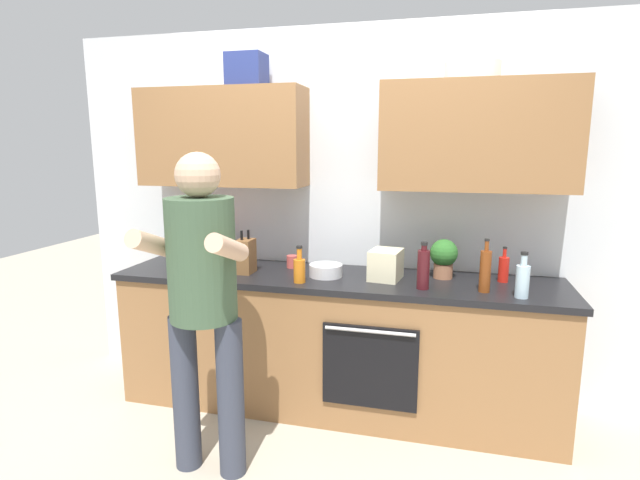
% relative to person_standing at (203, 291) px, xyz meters
% --- Properties ---
extents(ground_plane, '(12.00, 12.00, 0.00)m').
position_rel_person_standing_xyz_m(ground_plane, '(0.50, 0.81, -1.00)').
color(ground_plane, '#B2A893').
extents(back_wall_unit, '(4.00, 0.38, 2.50)m').
position_rel_person_standing_xyz_m(back_wall_unit, '(0.51, 1.09, 0.50)').
color(back_wall_unit, silver).
rests_on(back_wall_unit, ground).
extents(counter, '(2.84, 0.67, 0.90)m').
position_rel_person_standing_xyz_m(counter, '(0.50, 0.81, -0.55)').
color(counter, olive).
rests_on(counter, ground).
extents(person_standing, '(0.49, 0.45, 1.69)m').
position_rel_person_standing_xyz_m(person_standing, '(0.00, 0.00, 0.00)').
color(person_standing, '#383D4C').
rests_on(person_standing, ground).
extents(bottle_juice, '(0.07, 0.07, 0.23)m').
position_rel_person_standing_xyz_m(bottle_juice, '(0.33, 0.62, -0.01)').
color(bottle_juice, orange).
rests_on(bottle_juice, counter).
extents(bottle_wine, '(0.07, 0.07, 0.28)m').
position_rel_person_standing_xyz_m(bottle_wine, '(1.06, 0.66, 0.02)').
color(bottle_wine, '#471419').
rests_on(bottle_wine, counter).
extents(bottle_water, '(0.07, 0.07, 0.26)m').
position_rel_person_standing_xyz_m(bottle_water, '(1.59, 0.62, 0.00)').
color(bottle_water, silver).
rests_on(bottle_water, counter).
extents(bottle_vinegar, '(0.06, 0.06, 0.31)m').
position_rel_person_standing_xyz_m(bottle_vinegar, '(1.40, 0.68, 0.03)').
color(bottle_vinegar, brown).
rests_on(bottle_vinegar, counter).
extents(bottle_hotsauce, '(0.06, 0.06, 0.22)m').
position_rel_person_standing_xyz_m(bottle_hotsauce, '(1.53, 0.94, -0.02)').
color(bottle_hotsauce, red).
rests_on(bottle_hotsauce, counter).
extents(bottle_syrup, '(0.06, 0.06, 0.27)m').
position_rel_person_standing_xyz_m(bottle_syrup, '(-0.49, 0.72, 0.02)').
color(bottle_syrup, '#8C4C14').
rests_on(bottle_syrup, counter).
extents(bottle_soda, '(0.08, 0.08, 0.25)m').
position_rel_person_standing_xyz_m(bottle_soda, '(-0.67, 0.91, 0.00)').
color(bottle_soda, '#198C33').
rests_on(bottle_soda, counter).
extents(cup_ceramic, '(0.08, 0.08, 0.08)m').
position_rel_person_standing_xyz_m(cup_ceramic, '(0.17, 0.96, -0.06)').
color(cup_ceramic, '#BF4C47').
rests_on(cup_ceramic, counter).
extents(mixing_bowl, '(0.21, 0.21, 0.08)m').
position_rel_person_standing_xyz_m(mixing_bowl, '(0.45, 0.79, -0.06)').
color(mixing_bowl, silver).
rests_on(mixing_bowl, counter).
extents(knife_block, '(0.10, 0.14, 0.28)m').
position_rel_person_standing_xyz_m(knife_block, '(-0.08, 0.75, 0.01)').
color(knife_block, brown).
rests_on(knife_block, counter).
extents(potted_herb, '(0.17, 0.17, 0.25)m').
position_rel_person_standing_xyz_m(potted_herb, '(1.17, 0.94, 0.04)').
color(potted_herb, '#9E6647').
rests_on(potted_herb, counter).
extents(grocery_bag_rice, '(0.21, 0.24, 0.19)m').
position_rel_person_standing_xyz_m(grocery_bag_rice, '(0.82, 0.82, -0.01)').
color(grocery_bag_rice, beige).
rests_on(grocery_bag_rice, counter).
extents(grocery_bag_crisps, '(0.21, 0.18, 0.16)m').
position_rel_person_standing_xyz_m(grocery_bag_crisps, '(-0.36, 0.90, -0.02)').
color(grocery_bag_crisps, red).
rests_on(grocery_bag_crisps, counter).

